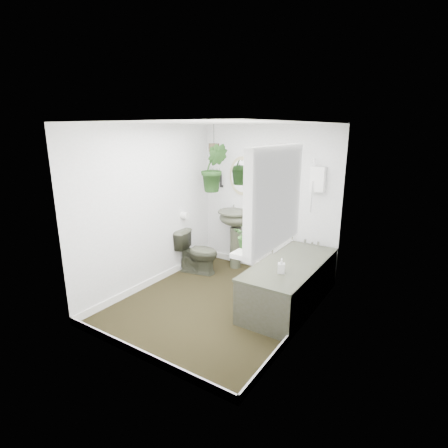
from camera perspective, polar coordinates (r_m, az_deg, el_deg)
The scene contains 22 objects.
floor at distance 4.77m, azimuth -1.01°, elevation -12.80°, with size 2.30×2.80×0.02m, color black.
ceiling at distance 4.20m, azimuth -1.16°, elevation 16.33°, with size 2.30×2.80×0.02m, color white.
wall_back at distance 5.54m, azimuth 7.14°, elevation 3.90°, with size 2.30×0.02×2.30m, color white.
wall_front at distance 3.32m, azimuth -14.87°, elevation -4.32°, with size 2.30×0.02×2.30m, color white.
wall_left at distance 5.06m, azimuth -12.03°, elevation 2.61°, with size 0.02×2.80×2.30m, color white.
wall_right at distance 3.84m, azimuth 13.44°, elevation -1.55°, with size 0.02×2.80×2.30m, color white.
skirting at distance 4.74m, azimuth -1.01°, elevation -12.16°, with size 2.30×2.80×0.10m, color white.
bathtub at distance 4.70m, azimuth 10.72°, elevation -9.44°, with size 0.72×1.72×0.58m, color #3C3F2F, non-canonical shape.
bath_screen at distance 4.94m, azimuth 9.94°, elevation 3.95°, with size 0.04×0.72×1.40m, color silver, non-canonical shape.
shower_box at distance 5.11m, azimuth 15.07°, elevation 7.09°, with size 0.20×0.10×0.35m, color white.
oval_mirror at distance 5.65m, azimuth 2.94°, elevation 7.83°, with size 0.46×0.03×0.62m, color tan.
wall_sconce at distance 5.86m, azimuth -0.53°, elevation 7.14°, with size 0.04×0.04×0.22m, color black.
toilet_roll_holder at distance 5.59m, azimuth -6.41°, elevation 1.39°, with size 0.11×0.11×0.11m, color white.
window_recess at distance 3.11m, azimuth 8.37°, elevation 4.29°, with size 0.08×1.00×0.90m, color white.
window_sill at distance 3.24m, azimuth 6.96°, elevation -2.86°, with size 0.18×1.00×0.04m, color white.
window_blinds at distance 3.13m, azimuth 7.62°, elevation 4.39°, with size 0.01×0.86×0.76m, color white.
toilet at distance 5.59m, azimuth -4.33°, elevation -4.57°, with size 0.38×0.66×0.68m, color #3C3F2F.
pedestal_sink at distance 5.72m, azimuth 1.89°, elevation -2.50°, with size 0.57×0.48×0.97m, color #3C3F2F, non-canonical shape.
sill_plant at distance 2.97m, azimuth 3.62°, elevation -1.92°, with size 0.19×0.17×0.21m, color black.
hanging_plant at distance 5.41m, azimuth -1.63°, elevation 9.12°, with size 0.41×0.33×0.74m, color black.
soap_bottle at distance 4.21m, azimuth 9.35°, elevation -6.75°, with size 0.08×0.08×0.18m, color black.
hanging_pot at distance 5.39m, azimuth -1.65°, elevation 12.39°, with size 0.16×0.16×0.12m, color #302719.
Camera 1 is at (2.36, -3.48, 2.24)m, focal length 28.00 mm.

